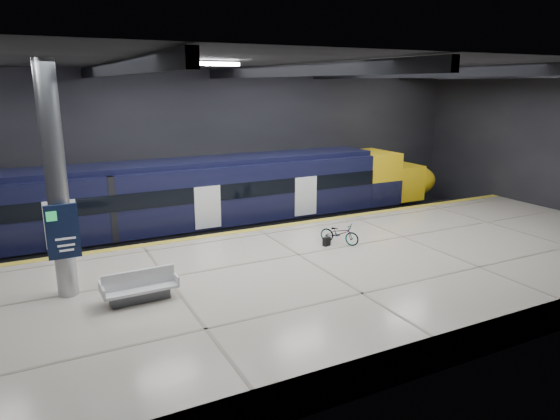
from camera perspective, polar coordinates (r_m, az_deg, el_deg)
ground at (r=19.98m, az=0.72°, el=-7.23°), size 30.00×30.00×0.00m
room_shell at (r=18.66m, az=0.77°, el=9.34°), size 30.10×16.10×8.05m
platform at (r=17.76m, az=4.51°, el=-8.20°), size 30.00×11.00×1.10m
safety_strip at (r=21.96m, az=-2.61°, el=-2.19°), size 30.00×0.40×0.01m
rails at (r=24.68m, az=-5.23°, el=-2.86°), size 30.00×1.52×0.16m
train at (r=23.27m, az=-12.20°, el=0.87°), size 29.40×2.84×3.79m
bench at (r=15.40m, az=-15.74°, el=-8.77°), size 2.19×0.95×0.96m
bicycle at (r=20.03m, az=6.82°, el=-2.66°), size 1.37×1.67×0.86m
pannier_bag at (r=19.79m, az=5.34°, el=-3.59°), size 0.34×0.25×0.35m
info_column at (r=15.70m, az=-24.14°, el=2.51°), size 0.90×0.78×6.90m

